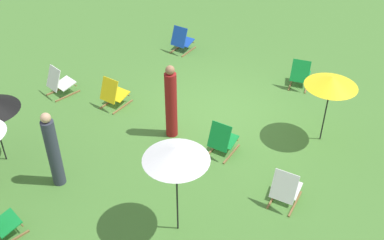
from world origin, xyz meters
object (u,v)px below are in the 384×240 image
deckchair_2 (300,75)px  umbrella_0 (176,154)px  deckchair_3 (114,94)px  deckchair_1 (222,140)px  deckchair_8 (182,40)px  deckchair_9 (59,82)px  person_1 (171,103)px  person_0 (53,151)px  umbrella_3 (332,82)px  deckchair_4 (286,189)px

deckchair_2 → umbrella_0: bearing=77.5°
deckchair_3 → umbrella_0: bearing=147.0°
deckchair_1 → deckchair_2: 3.63m
deckchair_1 → deckchair_3: 3.26m
deckchair_2 → deckchair_8: 3.85m
deckchair_1 → deckchair_9: 4.82m
deckchair_9 → person_1: bearing=-165.1°
deckchair_8 → deckchair_9: 4.03m
deckchair_1 → umbrella_0: (-0.56, 2.32, 1.44)m
deckchair_2 → deckchair_8: bearing=-12.7°
deckchair_1 → deckchair_9: (4.79, 0.53, 0.00)m
umbrella_0 → person_0: size_ratio=1.11×
umbrella_3 → person_0: 5.98m
deckchair_4 → person_0: 4.63m
deckchair_1 → deckchair_3: same height
deckchair_8 → deckchair_3: bearing=94.2°
umbrella_3 → umbrella_0: bearing=76.3°
deckchair_1 → deckchair_4: (-1.84, 0.55, 0.00)m
person_1 → deckchair_4: bearing=-133.3°
umbrella_0 → person_1: size_ratio=1.06×
umbrella_3 → person_1: 3.54m
deckchair_2 → deckchair_9: (4.91, 4.16, 0.00)m
deckchair_3 → person_0: bearing=108.9°
deckchair_2 → umbrella_3: 2.63m
deckchair_1 → umbrella_0: 2.79m
deckchair_1 → person_1: (1.33, 0.13, 0.52)m
deckchair_1 → umbrella_3: 2.66m
umbrella_3 → deckchair_1: bearing=48.7°
deckchair_3 → umbrella_3: 5.31m
deckchair_4 → umbrella_3: size_ratio=0.50×
deckchair_9 → umbrella_0: (-5.36, 1.79, 1.44)m
deckchair_1 → deckchair_2: size_ratio=0.96×
deckchair_4 → deckchair_9: same height
deckchair_9 → umbrella_0: size_ratio=0.43×
deckchair_1 → deckchair_4: same height
person_1 → deckchair_8: bearing=-1.4°
deckchair_9 → umbrella_3: size_ratio=0.50×
umbrella_3 → person_1: bearing=33.5°
deckchair_3 → umbrella_0: size_ratio=0.43×
deckchair_8 → deckchair_2: bearing=-179.4°
deckchair_3 → umbrella_0: (-3.82, 2.24, 1.44)m
deckchair_1 → deckchair_8: (3.72, -3.35, 0.00)m
deckchair_3 → person_1: bearing=175.9°
umbrella_0 → person_0: bearing=10.0°
deckchair_9 → person_0: person_0 is taller
deckchair_9 → umbrella_3: bearing=-151.6°
deckchair_2 → deckchair_9: bearing=23.5°
deckchair_3 → person_1: size_ratio=0.45×
umbrella_0 → umbrella_3: (-1.01, -4.11, -0.25)m
deckchair_1 → person_1: bearing=0.6°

